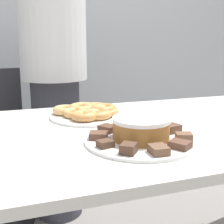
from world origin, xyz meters
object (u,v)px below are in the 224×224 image
(person_standing, at_px, (54,69))
(plate_cake, at_px, (141,141))
(plate_donuts, at_px, (90,116))
(frosted_cake, at_px, (141,128))

(person_standing, height_order, plate_cake, person_standing)
(plate_cake, bearing_deg, person_standing, 97.17)
(plate_donuts, bearing_deg, frosted_cake, -79.79)
(plate_cake, bearing_deg, plate_donuts, 100.21)
(person_standing, bearing_deg, frosted_cake, -82.83)
(plate_cake, distance_m, frosted_cake, 0.04)
(plate_cake, xyz_separation_m, plate_donuts, (-0.07, 0.37, 0.00))
(plate_donuts, distance_m, frosted_cake, 0.38)
(person_standing, height_order, frosted_cake, person_standing)
(person_standing, xyz_separation_m, plate_cake, (0.12, -0.95, -0.15))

